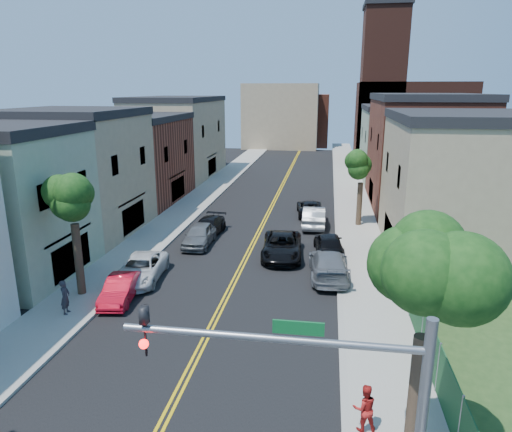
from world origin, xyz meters
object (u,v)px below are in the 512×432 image
at_px(pedestrian_left, 65,297).
at_px(pedestrian_right, 365,408).
at_px(black_car_right, 329,244).
at_px(white_pickup, 141,269).
at_px(grey_car_left, 199,235).
at_px(black_suv_lane, 282,246).
at_px(grey_car_right, 329,264).
at_px(dark_car_right_far, 310,208).
at_px(black_car_left, 208,227).
at_px(silver_car_right, 314,216).
at_px(red_sedan, 121,289).

bearing_deg(pedestrian_left, pedestrian_right, -121.22).
bearing_deg(black_car_right, white_pickup, 23.53).
bearing_deg(grey_car_left, black_suv_lane, -14.87).
bearing_deg(black_car_right, grey_car_right, 84.27).
height_order(white_pickup, pedestrian_left, pedestrian_left).
distance_m(grey_car_right, black_suv_lane, 4.36).
xyz_separation_m(black_car_right, black_suv_lane, (-3.13, -0.96, -0.01)).
xyz_separation_m(black_car_right, dark_car_right_far, (-1.70, 10.21, -0.11)).
bearing_deg(grey_car_left, pedestrian_right, -60.47).
height_order(grey_car_left, dark_car_right_far, grey_car_left).
distance_m(black_car_left, pedestrian_left, 14.42).
bearing_deg(pedestrian_right, silver_car_right, -95.37).
height_order(black_car_right, black_suv_lane, black_car_right).
height_order(grey_car_right, pedestrian_right, pedestrian_right).
relative_size(grey_car_left, black_car_right, 1.00).
bearing_deg(white_pickup, black_car_left, 74.14).
bearing_deg(grey_car_left, black_car_left, 88.92).
relative_size(grey_car_left, grey_car_right, 0.83).
xyz_separation_m(white_pickup, black_car_right, (11.00, 6.16, 0.08)).
xyz_separation_m(dark_car_right_far, black_suv_lane, (-1.43, -11.17, 0.11)).
bearing_deg(black_car_left, silver_car_right, 30.31).
distance_m(white_pickup, grey_car_left, 6.93).
xyz_separation_m(white_pickup, grey_car_right, (11.00, 2.16, 0.10)).
bearing_deg(grey_car_right, dark_car_right_far, -87.42).
height_order(black_suv_lane, pedestrian_right, pedestrian_right).
bearing_deg(red_sedan, pedestrian_left, -140.50).
bearing_deg(white_pickup, dark_car_right_far, 55.18).
xyz_separation_m(silver_car_right, pedestrian_left, (-11.69, -17.74, 0.18)).
distance_m(white_pickup, grey_car_right, 11.21).
relative_size(dark_car_right_far, pedestrian_left, 2.77).
xyz_separation_m(white_pickup, grey_car_left, (1.70, 6.72, 0.08)).
distance_m(grey_car_right, black_car_right, 4.00).
bearing_deg(black_car_right, grey_car_left, -9.14).
distance_m(white_pickup, silver_car_right, 16.13).
bearing_deg(silver_car_right, white_pickup, 51.98).
xyz_separation_m(pedestrian_left, pedestrian_right, (14.13, -6.13, -0.05)).
bearing_deg(grey_car_right, black_suv_lane, -48.38).
distance_m(black_car_left, grey_car_right, 11.57).
bearing_deg(grey_car_right, black_car_right, -94.25).
distance_m(red_sedan, white_pickup, 2.80).
bearing_deg(red_sedan, black_car_left, 73.88).
relative_size(red_sedan, black_car_right, 0.87).
bearing_deg(black_suv_lane, red_sedan, -138.28).
height_order(red_sedan, pedestrian_right, pedestrian_right).
height_order(red_sedan, grey_car_right, grey_car_right).
bearing_deg(red_sedan, white_pickup, 82.04).
xyz_separation_m(white_pickup, pedestrian_right, (12.20, -11.03, 0.26)).
xyz_separation_m(grey_car_right, pedestrian_left, (-12.93, -7.07, 0.21)).
bearing_deg(pedestrian_right, grey_car_left, -70.59).
height_order(silver_car_right, black_suv_lane, silver_car_right).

